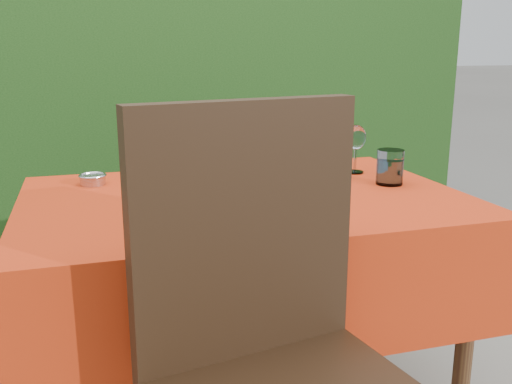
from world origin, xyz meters
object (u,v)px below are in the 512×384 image
object	(u,v)px
chair_far	(219,215)
pasta_plate	(236,167)
fork	(133,202)
chair_near	(273,344)
pizza_plate	(267,198)
wine_glass	(356,139)
steel_ramekin	(93,180)
water_glass	(390,169)

from	to	relation	value
chair_far	pasta_plate	distance (m)	0.51
pasta_plate	fork	bearing A→B (deg)	-143.00
chair_near	pizza_plate	bearing A→B (deg)	63.21
pizza_plate	chair_far	bearing A→B (deg)	85.83
pasta_plate	chair_near	bearing A→B (deg)	-100.33
chair_far	wine_glass	size ratio (longest dim) A/B	5.09
pasta_plate	wine_glass	distance (m)	0.41
pizza_plate	pasta_plate	world-z (taller)	pasta_plate
chair_far	steel_ramekin	bearing A→B (deg)	52.85
chair_far	pasta_plate	world-z (taller)	chair_far
pasta_plate	steel_ramekin	size ratio (longest dim) A/B	3.13
pasta_plate	steel_ramekin	distance (m)	0.47
chair_near	chair_far	size ratio (longest dim) A/B	1.27
chair_near	pizza_plate	size ratio (longest dim) A/B	3.11
pizza_plate	water_glass	world-z (taller)	water_glass
chair_far	steel_ramekin	size ratio (longest dim) A/B	10.75
water_glass	steel_ramekin	xyz separation A→B (m)	(-0.89, 0.26, -0.03)
chair_far	water_glass	bearing A→B (deg)	131.37
water_glass	chair_far	bearing A→B (deg)	119.33
water_glass	steel_ramekin	distance (m)	0.93
chair_near	pasta_plate	size ratio (longest dim) A/B	4.38
chair_far	fork	world-z (taller)	chair_far
chair_far	steel_ramekin	world-z (taller)	chair_far
water_glass	fork	bearing A→B (deg)	-179.95
chair_far	pizza_plate	bearing A→B (deg)	97.87
chair_far	chair_near	bearing A→B (deg)	93.57
chair_near	water_glass	world-z (taller)	chair_near
water_glass	steel_ramekin	world-z (taller)	water_glass
chair_far	wine_glass	world-z (taller)	wine_glass
water_glass	fork	xyz separation A→B (m)	(-0.79, -0.00, -0.05)
chair_far	water_glass	world-z (taller)	water_glass
chair_near	chair_far	xyz separation A→B (m)	(0.19, 1.30, -0.13)
chair_near	water_glass	size ratio (longest dim) A/B	9.77
pizza_plate	fork	world-z (taller)	pizza_plate
chair_far	water_glass	distance (m)	0.86
wine_glass	fork	xyz separation A→B (m)	(-0.76, -0.18, -0.11)
chair_near	fork	world-z (taller)	chair_near
water_glass	pasta_plate	bearing A→B (deg)	146.86
chair_far	fork	size ratio (longest dim) A/B	4.09
pasta_plate	water_glass	bearing A→B (deg)	-33.14
chair_near	wine_glass	size ratio (longest dim) A/B	6.48
wine_glass	fork	world-z (taller)	wine_glass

